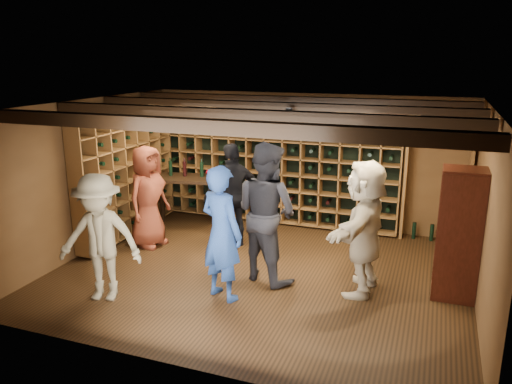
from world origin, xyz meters
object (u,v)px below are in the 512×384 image
(guest_khaki, at_px, (100,238))
(man_blue_shirt, at_px, (222,233))
(guest_red_floral, at_px, (148,196))
(tasting_table, at_px, (187,184))
(guest_beige, at_px, (364,227))
(display_cabinet, at_px, (458,237))
(man_grey_suit, at_px, (266,212))
(guest_woman_black, at_px, (233,196))

(guest_khaki, bearing_deg, man_blue_shirt, 7.36)
(guest_red_floral, height_order, tasting_table, guest_red_floral)
(guest_red_floral, bearing_deg, guest_beige, -89.26)
(man_blue_shirt, height_order, guest_beige, guest_beige)
(guest_beige, relative_size, tasting_table, 1.32)
(display_cabinet, relative_size, man_grey_suit, 0.86)
(display_cabinet, distance_m, man_blue_shirt, 3.12)
(guest_beige, bearing_deg, display_cabinet, 108.80)
(guest_khaki, height_order, tasting_table, guest_khaki)
(guest_red_floral, xyz_separation_m, tasting_table, (0.20, 1.03, -0.01))
(guest_woman_black, bearing_deg, tasting_table, -70.75)
(display_cabinet, bearing_deg, guest_red_floral, 177.28)
(man_blue_shirt, distance_m, guest_red_floral, 2.35)
(guest_woman_black, xyz_separation_m, tasting_table, (-1.16, 0.54, -0.03))
(guest_woman_black, bearing_deg, man_grey_suit, 86.86)
(display_cabinet, relative_size, guest_red_floral, 1.01)
(display_cabinet, xyz_separation_m, man_blue_shirt, (-2.93, -1.09, 0.06))
(display_cabinet, relative_size, guest_khaki, 1.02)
(guest_woman_black, xyz_separation_m, guest_beige, (2.33, -0.98, 0.04))
(man_blue_shirt, height_order, tasting_table, man_blue_shirt)
(guest_red_floral, relative_size, guest_woman_black, 0.98)
(man_blue_shirt, distance_m, guest_khaki, 1.60)
(guest_red_floral, height_order, guest_beige, guest_beige)
(man_blue_shirt, bearing_deg, tasting_table, -31.67)
(man_grey_suit, distance_m, guest_khaki, 2.29)
(man_grey_suit, xyz_separation_m, guest_red_floral, (-2.30, 0.55, -0.14))
(guest_beige, bearing_deg, tasting_table, -107.37)
(display_cabinet, relative_size, man_blue_shirt, 0.96)
(guest_woman_black, distance_m, guest_beige, 2.52)
(man_blue_shirt, height_order, man_grey_suit, man_grey_suit)
(guest_woman_black, bearing_deg, man_blue_shirt, 62.55)
(guest_woman_black, distance_m, tasting_table, 1.28)
(guest_woman_black, height_order, tasting_table, guest_woman_black)
(guest_beige, bearing_deg, guest_woman_black, -106.59)
(guest_red_floral, relative_size, guest_khaki, 1.01)
(man_grey_suit, xyz_separation_m, guest_woman_black, (-0.95, 1.04, -0.12))
(guest_khaki, relative_size, guest_beige, 0.92)
(guest_beige, distance_m, tasting_table, 3.80)
(guest_khaki, relative_size, tasting_table, 1.22)
(guest_red_floral, bearing_deg, man_grey_suit, -95.11)
(man_blue_shirt, distance_m, tasting_table, 2.93)
(man_blue_shirt, xyz_separation_m, man_grey_suit, (0.36, 0.77, 0.10))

